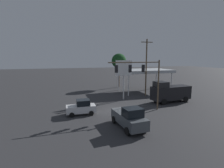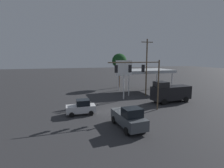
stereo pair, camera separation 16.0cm
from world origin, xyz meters
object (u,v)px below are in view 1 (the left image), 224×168
(utility_pole, at_px, (146,66))
(street_tree, at_px, (119,61))
(hatchback_crossing, at_px, (81,107))
(delivery_truck, at_px, (170,92))
(pickup_parked, at_px, (129,118))
(traffic_signal_assembly, at_px, (141,73))
(price_sign, at_px, (124,70))

(utility_pole, relative_size, street_tree, 1.30)
(hatchback_crossing, height_order, delivery_truck, delivery_truck)
(pickup_parked, relative_size, hatchback_crossing, 1.39)
(traffic_signal_assembly, xyz_separation_m, pickup_parked, (3.78, 4.96, -4.20))
(delivery_truck, bearing_deg, traffic_signal_assembly, 19.21)
(hatchback_crossing, bearing_deg, pickup_parked, 126.83)
(pickup_parked, bearing_deg, price_sign, 157.26)
(traffic_signal_assembly, distance_m, price_sign, 7.37)
(traffic_signal_assembly, bearing_deg, hatchback_crossing, -7.71)
(delivery_truck, bearing_deg, hatchback_crossing, 3.17)
(utility_pole, bearing_deg, hatchback_crossing, 29.74)
(utility_pole, relative_size, price_sign, 1.57)
(traffic_signal_assembly, bearing_deg, delivery_truck, -156.53)
(utility_pole, xyz_separation_m, hatchback_crossing, (13.65, 7.80, -4.80))
(pickup_parked, distance_m, street_tree, 26.25)
(traffic_signal_assembly, distance_m, street_tree, 19.98)
(delivery_truck, bearing_deg, street_tree, -83.28)
(pickup_parked, height_order, delivery_truck, delivery_truck)
(price_sign, relative_size, street_tree, 0.83)
(price_sign, xyz_separation_m, hatchback_crossing, (8.40, 6.27, -4.30))
(price_sign, bearing_deg, delivery_truck, 147.21)
(hatchback_crossing, height_order, street_tree, street_tree)
(traffic_signal_assembly, relative_size, hatchback_crossing, 1.96)
(utility_pole, bearing_deg, pickup_parked, 55.85)
(utility_pole, distance_m, pickup_parked, 17.36)
(traffic_signal_assembly, distance_m, hatchback_crossing, 9.21)
(hatchback_crossing, bearing_deg, traffic_signal_assembly, 173.97)
(traffic_signal_assembly, bearing_deg, pickup_parked, 52.69)
(utility_pole, height_order, price_sign, utility_pole)
(utility_pole, distance_m, hatchback_crossing, 16.44)
(utility_pole, xyz_separation_m, pickup_parked, (9.39, 13.85, -4.64))
(traffic_signal_assembly, bearing_deg, price_sign, -92.78)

